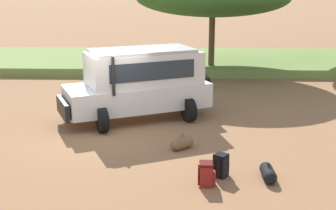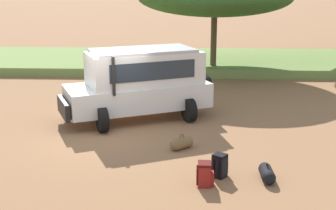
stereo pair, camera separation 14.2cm
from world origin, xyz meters
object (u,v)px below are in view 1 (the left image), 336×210
safari_vehicle (140,82)px  duffel_bag_low_black_case (268,173)px  backpack_cluster_center (221,166)px  backpack_beside_front_wheel (206,174)px  duffel_bag_soft_canvas (182,143)px

safari_vehicle → duffel_bag_low_black_case: bearing=-54.2°
safari_vehicle → backpack_cluster_center: bearing=-63.3°
safari_vehicle → backpack_cluster_center: safari_vehicle is taller
backpack_beside_front_wheel → duffel_bag_low_black_case: bearing=14.7°
backpack_cluster_center → duffel_bag_low_black_case: bearing=-5.6°
safari_vehicle → duffel_bag_low_black_case: 6.25m
backpack_beside_front_wheel → duffel_bag_soft_canvas: bearing=103.6°
backpack_beside_front_wheel → duffel_bag_soft_canvas: (-0.59, 2.44, -0.11)m
safari_vehicle → backpack_beside_front_wheel: size_ratio=9.19×
backpack_beside_front_wheel → duffel_bag_soft_canvas: backpack_beside_front_wheel is taller
duffel_bag_low_black_case → backpack_cluster_center: bearing=174.4°
safari_vehicle → backpack_cluster_center: 5.54m
backpack_beside_front_wheel → backpack_cluster_center: 0.65m
safari_vehicle → duffel_bag_low_black_case: size_ratio=5.88×
safari_vehicle → duffel_bag_soft_canvas: (1.47, -2.95, -1.12)m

